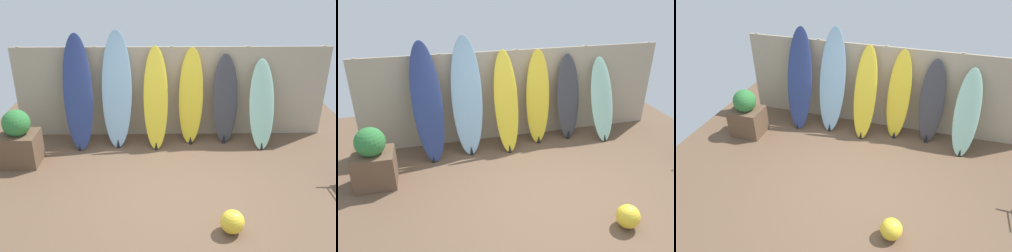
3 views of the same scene
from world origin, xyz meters
TOP-DOWN VIEW (x-y plane):
  - ground at (0.00, 0.00)m, footprint 7.68×7.68m
  - fence_back at (-0.00, 2.01)m, footprint 6.08×0.11m
  - surfboard_navy_0 at (-1.74, 1.59)m, footprint 0.62×0.77m
  - surfboard_skyblue_1 at (-1.03, 1.64)m, footprint 0.58×0.62m
  - surfboard_yellow_2 at (-0.30, 1.57)m, footprint 0.46×0.65m
  - surfboard_yellow_3 at (0.36, 1.69)m, footprint 0.50×0.45m
  - surfboard_charcoal_4 at (1.02, 1.72)m, footprint 0.51×0.43m
  - surfboard_seafoam_5 at (1.69, 1.55)m, footprint 0.48×0.70m
  - planter_box at (-2.66, 0.84)m, footprint 0.64×0.55m
  - beach_ball at (0.73, -1.03)m, footprint 0.32×0.32m

SIDE VIEW (x-z plane):
  - ground at x=0.00m, z-range 0.00..0.00m
  - beach_ball at x=0.73m, z-range 0.00..0.32m
  - planter_box at x=-2.66m, z-range -0.05..0.95m
  - surfboard_seafoam_5 at x=1.69m, z-range -0.01..1.60m
  - surfboard_charcoal_4 at x=1.02m, z-range -0.01..1.69m
  - fence_back at x=0.00m, z-range 0.00..1.80m
  - surfboard_yellow_3 at x=0.36m, z-range -0.01..1.82m
  - surfboard_yellow_2 at x=-0.30m, z-range -0.02..1.85m
  - surfboard_navy_0 at x=-1.74m, z-range -0.01..2.08m
  - surfboard_skyblue_1 at x=-1.03m, z-range -0.01..2.13m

